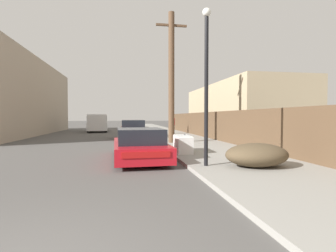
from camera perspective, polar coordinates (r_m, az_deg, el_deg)
The scene contains 12 objects.
sidewalk_curb at distance 26.23m, azimuth -0.83°, elevation -1.42°, with size 4.20×63.00×0.12m, color gray.
discarded_fridge at distance 11.12m, azimuth 3.23°, elevation -3.91°, with size 0.70×1.61×0.73m.
parked_sports_car_red at distance 9.92m, azimuth -6.24°, elevation -4.21°, with size 2.00×4.64×1.19m.
car_parked_mid at distance 19.49m, azimuth -7.62°, elevation -0.88°, with size 1.89×4.19×1.39m.
pickup_truck at distance 29.28m, azimuth -15.12°, elevation 0.57°, with size 2.45×5.65×1.87m.
utility_pole at distance 15.45m, azimuth 0.75°, elevation 10.75°, with size 1.80×0.35×7.53m.
street_lamp at distance 8.17m, azimuth 8.36°, elevation 10.91°, with size 0.26×0.26×4.77m.
brush_pile at distance 8.33m, azimuth 18.75°, elevation -5.98°, with size 1.92×1.41×0.71m.
wooden_fence at distance 18.90m, azimuth 8.80°, elevation 0.22°, with size 0.08×30.14×1.85m, color brown.
building_left_block at distance 27.94m, azimuth -32.19°, elevation 5.25°, with size 7.00×20.43×6.71m, color tan.
building_right_house at distance 26.32m, azimuth 15.11°, elevation 3.45°, with size 6.00×15.49×4.64m, color tan.
pedestrian at distance 23.54m, azimuth 1.09°, elevation 0.37°, with size 0.34×0.34×1.63m.
Camera 1 is at (1.24, -2.36, 1.61)m, focal length 28.00 mm.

